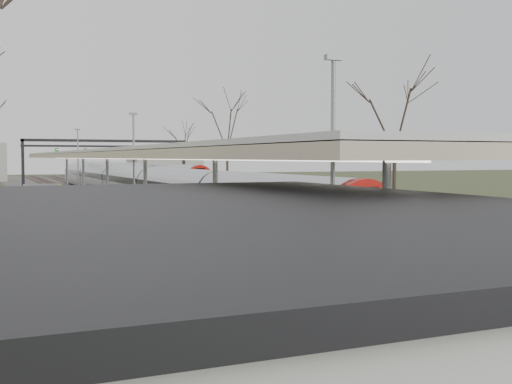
# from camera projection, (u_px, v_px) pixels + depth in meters

# --- Properties ---
(track_bed) EXTENTS (24.00, 160.00, 0.22)m
(track_bed) POSITION_uv_depth(u_px,v_px,m) (172.00, 201.00, 55.23)
(track_bed) COLOR #474442
(track_bed) RESTS_ON ground
(platform) EXTENTS (3.50, 69.00, 1.00)m
(platform) POSITION_uv_depth(u_px,v_px,m) (96.00, 217.00, 35.47)
(platform) COLOR #9E9B93
(platform) RESTS_ON ground
(canopy) EXTENTS (4.10, 50.00, 3.11)m
(canopy) POSITION_uv_depth(u_px,v_px,m) (111.00, 154.00, 31.15)
(canopy) COLOR slate
(canopy) RESTS_ON platform
(station_building) EXTENTS (6.00, 9.00, 3.20)m
(station_building) POSITION_uv_depth(u_px,v_px,m) (228.00, 358.00, 7.01)
(station_building) COLOR silver
(station_building) RESTS_ON ground
(signal_gantry) EXTENTS (21.00, 0.59, 6.08)m
(signal_gantry) POSITION_uv_depth(u_px,v_px,m) (107.00, 149.00, 82.45)
(signal_gantry) COLOR black
(signal_gantry) RESTS_ON ground
(tree_east_far) EXTENTS (5.00, 5.00, 10.30)m
(tree_east_far) POSITION_uv_depth(u_px,v_px,m) (395.00, 111.00, 48.37)
(tree_east_far) COLOR #2D231C
(tree_east_far) RESTS_ON ground
(train_near) EXTENTS (2.62, 75.21, 3.05)m
(train_near) POSITION_uv_depth(u_px,v_px,m) (132.00, 183.00, 56.74)
(train_near) COLOR #9FA2A9
(train_near) RESTS_ON ground
(train_far) EXTENTS (2.62, 75.21, 3.05)m
(train_far) POSITION_uv_depth(u_px,v_px,m) (121.00, 173.00, 95.56)
(train_far) COLOR #9FA2A9
(train_far) RESTS_ON ground
(passenger) EXTENTS (0.64, 0.78, 1.83)m
(passenger) POSITION_uv_depth(u_px,v_px,m) (275.00, 234.00, 15.60)
(passenger) COLOR #3A2C57
(passenger) RESTS_ON platform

